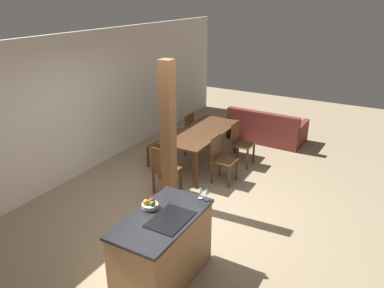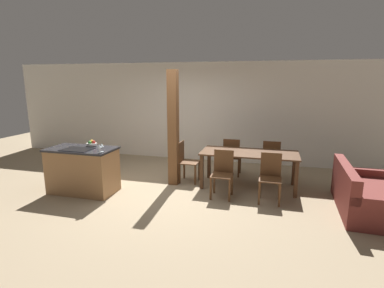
{
  "view_description": "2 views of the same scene",
  "coord_description": "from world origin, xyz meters",
  "px_view_note": "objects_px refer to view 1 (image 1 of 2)",
  "views": [
    {
      "loc": [
        -4.55,
        -2.71,
        3.36
      ],
      "look_at": [
        0.6,
        0.2,
        0.95
      ],
      "focal_mm": 35.0,
      "sensor_mm": 36.0,
      "label": 1
    },
    {
      "loc": [
        2.15,
        -5.53,
        2.22
      ],
      "look_at": [
        0.6,
        0.2,
        0.95
      ],
      "focal_mm": 28.0,
      "sensor_mm": 36.0,
      "label": 2
    }
  ],
  "objects_px": {
    "wine_glass_near": "(207,191)",
    "dining_chair_head_end": "(165,169)",
    "dining_table": "(202,135)",
    "wine_glass_middle": "(201,190)",
    "fruit_bowl": "(150,204)",
    "dining_chair_far_left": "(162,145)",
    "dining_chair_near_left": "(221,158)",
    "couch": "(266,130)",
    "kitchen_island": "(163,248)",
    "dining_chair_near_right": "(240,143)",
    "dining_chair_far_right": "(185,132)",
    "timber_post": "(168,136)"
  },
  "relations": [
    {
      "from": "wine_glass_near",
      "to": "dining_chair_head_end",
      "type": "height_order",
      "value": "wine_glass_near"
    },
    {
      "from": "wine_glass_near",
      "to": "couch",
      "type": "bearing_deg",
      "value": 9.23
    },
    {
      "from": "couch",
      "to": "dining_chair_far_right",
      "type": "bearing_deg",
      "value": 51.51
    },
    {
      "from": "dining_table",
      "to": "dining_chair_near_right",
      "type": "height_order",
      "value": "dining_chair_near_right"
    },
    {
      "from": "wine_glass_middle",
      "to": "dining_chair_near_left",
      "type": "bearing_deg",
      "value": 18.29
    },
    {
      "from": "dining_chair_near_right",
      "to": "timber_post",
      "type": "height_order",
      "value": "timber_post"
    },
    {
      "from": "kitchen_island",
      "to": "fruit_bowl",
      "type": "xyz_separation_m",
      "value": [
        0.09,
        0.23,
        0.5
      ]
    },
    {
      "from": "dining_chair_near_right",
      "to": "dining_chair_far_left",
      "type": "xyz_separation_m",
      "value": [
        -0.89,
        1.32,
        0.0
      ]
    },
    {
      "from": "wine_glass_near",
      "to": "wine_glass_middle",
      "type": "height_order",
      "value": "same"
    },
    {
      "from": "dining_chair_far_left",
      "to": "dining_chair_far_right",
      "type": "distance_m",
      "value": 0.89
    },
    {
      "from": "kitchen_island",
      "to": "dining_chair_near_left",
      "type": "xyz_separation_m",
      "value": [
        2.74,
        0.51,
        0.02
      ]
    },
    {
      "from": "dining_chair_head_end",
      "to": "timber_post",
      "type": "relative_size",
      "value": 0.37
    },
    {
      "from": "dining_chair_near_left",
      "to": "dining_chair_head_end",
      "type": "relative_size",
      "value": 1.0
    },
    {
      "from": "wine_glass_near",
      "to": "dining_chair_near_right",
      "type": "relative_size",
      "value": 0.18
    },
    {
      "from": "dining_chair_far_left",
      "to": "timber_post",
      "type": "distance_m",
      "value": 1.62
    },
    {
      "from": "fruit_bowl",
      "to": "wine_glass_middle",
      "type": "distance_m",
      "value": 0.67
    },
    {
      "from": "wine_glass_middle",
      "to": "couch",
      "type": "relative_size",
      "value": 0.09
    },
    {
      "from": "dining_chair_near_right",
      "to": "dining_chair_far_right",
      "type": "bearing_deg",
      "value": 90.0
    },
    {
      "from": "dining_table",
      "to": "dining_chair_far_left",
      "type": "distance_m",
      "value": 0.82
    },
    {
      "from": "fruit_bowl",
      "to": "couch",
      "type": "bearing_deg",
      "value": 2.63
    },
    {
      "from": "dining_chair_near_right",
      "to": "dining_chair_head_end",
      "type": "distance_m",
      "value": 1.93
    },
    {
      "from": "kitchen_island",
      "to": "dining_chair_far_right",
      "type": "xyz_separation_m",
      "value": [
        3.63,
        1.83,
        0.02
      ]
    },
    {
      "from": "dining_table",
      "to": "couch",
      "type": "relative_size",
      "value": 1.11
    },
    {
      "from": "wine_glass_middle",
      "to": "dining_chair_near_right",
      "type": "bearing_deg",
      "value": 13.14
    },
    {
      "from": "wine_glass_middle",
      "to": "couch",
      "type": "distance_m",
      "value": 4.74
    },
    {
      "from": "timber_post",
      "to": "wine_glass_near",
      "type": "bearing_deg",
      "value": -129.65
    },
    {
      "from": "kitchen_island",
      "to": "wine_glass_middle",
      "type": "distance_m",
      "value": 0.85
    },
    {
      "from": "wine_glass_near",
      "to": "couch",
      "type": "distance_m",
      "value": 4.75
    },
    {
      "from": "dining_table",
      "to": "couch",
      "type": "height_order",
      "value": "couch"
    },
    {
      "from": "dining_table",
      "to": "wine_glass_middle",
      "type": "bearing_deg",
      "value": -152.17
    },
    {
      "from": "fruit_bowl",
      "to": "dining_chair_far_left",
      "type": "distance_m",
      "value": 3.13
    },
    {
      "from": "fruit_bowl",
      "to": "timber_post",
      "type": "distance_m",
      "value": 1.69
    },
    {
      "from": "kitchen_island",
      "to": "dining_table",
      "type": "height_order",
      "value": "kitchen_island"
    },
    {
      "from": "wine_glass_middle",
      "to": "dining_chair_head_end",
      "type": "relative_size",
      "value": 0.18
    },
    {
      "from": "kitchen_island",
      "to": "timber_post",
      "type": "distance_m",
      "value": 2.01
    },
    {
      "from": "fruit_bowl",
      "to": "dining_chair_head_end",
      "type": "bearing_deg",
      "value": 28.49
    },
    {
      "from": "dining_table",
      "to": "fruit_bowl",
      "type": "bearing_deg",
      "value": -163.13
    },
    {
      "from": "wine_glass_near",
      "to": "dining_chair_near_left",
      "type": "relative_size",
      "value": 0.18
    },
    {
      "from": "kitchen_island",
      "to": "fruit_bowl",
      "type": "height_order",
      "value": "fruit_bowl"
    },
    {
      "from": "dining_chair_far_right",
      "to": "timber_post",
      "type": "relative_size",
      "value": 0.37
    },
    {
      "from": "dining_chair_far_right",
      "to": "wine_glass_middle",
      "type": "bearing_deg",
      "value": 33.72
    },
    {
      "from": "dining_chair_head_end",
      "to": "timber_post",
      "type": "xyz_separation_m",
      "value": [
        -0.22,
        -0.23,
        0.74
      ]
    },
    {
      "from": "kitchen_island",
      "to": "wine_glass_near",
      "type": "relative_size",
      "value": 8.28
    },
    {
      "from": "wine_glass_near",
      "to": "dining_table",
      "type": "bearing_deg",
      "value": 29.28
    },
    {
      "from": "couch",
      "to": "timber_post",
      "type": "height_order",
      "value": "timber_post"
    },
    {
      "from": "dining_chair_far_right",
      "to": "couch",
      "type": "distance_m",
      "value": 2.1
    },
    {
      "from": "wine_glass_middle",
      "to": "couch",
      "type": "xyz_separation_m",
      "value": [
        4.63,
        0.67,
        -0.78
      ]
    },
    {
      "from": "wine_glass_near",
      "to": "dining_chair_near_left",
      "type": "xyz_separation_m",
      "value": [
        2.15,
        0.79,
        -0.56
      ]
    },
    {
      "from": "kitchen_island",
      "to": "wine_glass_middle",
      "type": "xyz_separation_m",
      "value": [
        0.59,
        -0.2,
        0.58
      ]
    },
    {
      "from": "wine_glass_near",
      "to": "dining_chair_head_end",
      "type": "relative_size",
      "value": 0.18
    }
  ]
}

